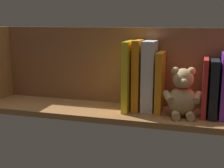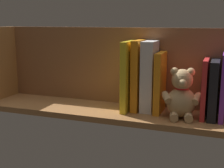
{
  "view_description": "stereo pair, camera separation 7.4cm",
  "coord_description": "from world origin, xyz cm",
  "views": [
    {
      "loc": [
        -32.29,
        109.95,
        33.73
      ],
      "look_at": [
        0.0,
        0.0,
        9.81
      ],
      "focal_mm": 49.11,
      "sensor_mm": 36.0,
      "label": 1
    },
    {
      "loc": [
        -39.33,
        107.63,
        33.73
      ],
      "look_at": [
        0.0,
        0.0,
        9.81
      ],
      "focal_mm": 49.11,
      "sensor_mm": 36.0,
      "label": 2
    }
  ],
  "objects": [
    {
      "name": "book_2",
      "position": [
        -40.02,
        -1.68,
        11.4
      ],
      "size": [
        1.66,
        13.94,
        22.8
      ],
      "primitive_type": "cube",
      "color": "purple",
      "rests_on": "ground_plane"
    },
    {
      "name": "book_3",
      "position": [
        -37.0,
        -1.61,
        10.17
      ],
      "size": [
        2.81,
        14.09,
        20.35
      ],
      "primitive_type": "cube",
      "color": "black",
      "rests_on": "ground_plane"
    },
    {
      "name": "dictionary_thick_white",
      "position": [
        -13.81,
        -2.97,
        13.14
      ],
      "size": [
        4.57,
        11.17,
        26.29
      ],
      "primitive_type": "cube",
      "color": "white",
      "rests_on": "ground_plane"
    },
    {
      "name": "book_4",
      "position": [
        -34.0,
        -1.87,
        10.34
      ],
      "size": [
        1.62,
        13.56,
        20.68
      ],
      "primitive_type": "cube",
      "color": "red",
      "rests_on": "ground_plane"
    },
    {
      "name": "book_5",
      "position": [
        -18.05,
        -2.33,
        11.16
      ],
      "size": [
        2.34,
        12.66,
        22.33
      ],
      "primitive_type": "cube",
      "color": "orange",
      "rests_on": "ground_plane"
    },
    {
      "name": "shelf_back_panel",
      "position": [
        0.0,
        -9.8,
        15.47
      ],
      "size": [
        107.0,
        1.5,
        30.95
      ],
      "primitive_type": "cube",
      "color": "brown",
      "rests_on": "ground_plane"
    },
    {
      "name": "teddy_bear",
      "position": [
        -26.56,
        1.76,
        7.81
      ],
      "size": [
        14.21,
        12.52,
        17.75
      ],
      "rotation": [
        0.0,
        0.0,
        0.17
      ],
      "color": "tan",
      "rests_on": "ground_plane"
    },
    {
      "name": "book_6",
      "position": [
        -9.43,
        -2.75,
        13.26
      ],
      "size": [
        2.62,
        11.8,
        26.52
      ],
      "primitive_type": "cube",
      "color": "orange",
      "rests_on": "ground_plane"
    },
    {
      "name": "book_7",
      "position": [
        -6.19,
        -1.36,
        13.1
      ],
      "size": [
        2.29,
        14.6,
        26.2
      ],
      "primitive_type": "cube",
      "color": "yellow",
      "rests_on": "ground_plane"
    },
    {
      "name": "ground_plane",
      "position": [
        0.0,
        0.0,
        -1.1
      ],
      "size": [
        107.0,
        24.11,
        2.2
      ],
      "primitive_type": "cube",
      "color": "#9E6B3D"
    }
  ]
}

